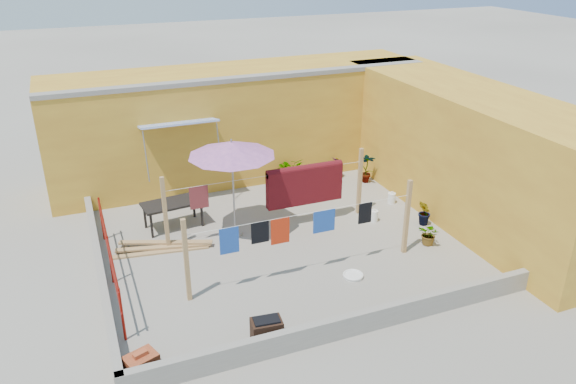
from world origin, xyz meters
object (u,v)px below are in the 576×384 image
at_px(water_jug_b, 392,198).
at_px(outdoor_table, 172,205).
at_px(water_jug_a, 374,216).
at_px(white_basin, 353,275).
at_px(plant_back_a, 289,171).
at_px(brick_stack, 141,364).
at_px(brazier, 267,331).
at_px(green_hose, 325,178).
at_px(patio_umbrella, 232,150).

bearing_deg(water_jug_b, outdoor_table, 171.91).
height_order(water_jug_a, water_jug_b, water_jug_a).
height_order(white_basin, plant_back_a, plant_back_a).
xyz_separation_m(brick_stack, brazier, (2.20, -0.00, 0.05)).
bearing_deg(white_basin, water_jug_a, 51.07).
bearing_deg(white_basin, brick_stack, -164.32).
height_order(outdoor_table, plant_back_a, plant_back_a).
height_order(outdoor_table, green_hose, outdoor_table).
xyz_separation_m(outdoor_table, white_basin, (3.08, -3.72, -0.58)).
relative_size(brick_stack, water_jug_b, 1.81).
xyz_separation_m(patio_umbrella, brazier, (-0.65, -4.07, -1.96)).
bearing_deg(water_jug_b, plant_back_a, 133.92).
height_order(water_jug_b, green_hose, water_jug_b).
height_order(brick_stack, white_basin, brick_stack).
xyz_separation_m(brick_stack, green_hose, (6.36, 6.40, -0.16)).
height_order(outdoor_table, brazier, outdoor_table).
bearing_deg(patio_umbrella, water_jug_b, 1.54).
height_order(patio_umbrella, white_basin, patio_umbrella).
xyz_separation_m(patio_umbrella, green_hose, (3.51, 2.33, -2.17)).
bearing_deg(brick_stack, green_hose, 45.19).
bearing_deg(water_jug_a, brick_stack, -151.63).
xyz_separation_m(water_jug_a, water_jug_b, (0.99, 0.77, -0.00)).
bearing_deg(outdoor_table, plant_back_a, 20.74).
bearing_deg(green_hose, patio_umbrella, -146.43).
xyz_separation_m(brazier, water_jug_a, (4.14, 3.42, -0.09)).
height_order(brick_stack, water_jug_b, brick_stack).
distance_m(brick_stack, brazier, 2.20).
bearing_deg(water_jug_b, white_basin, -133.11).
height_order(patio_umbrella, water_jug_b, patio_umbrella).
relative_size(brick_stack, green_hose, 1.25).
relative_size(outdoor_table, water_jug_a, 4.52).
bearing_deg(water_jug_a, white_basin, -128.93).
relative_size(brick_stack, plant_back_a, 0.73).
xyz_separation_m(brick_stack, water_jug_a, (6.34, 3.42, -0.04)).
bearing_deg(water_jug_b, brazier, -140.77).
relative_size(water_jug_b, green_hose, 0.69).
relative_size(patio_umbrella, brazier, 4.38).
relative_size(brick_stack, white_basin, 1.38).
height_order(brick_stack, plant_back_a, plant_back_a).
height_order(green_hose, plant_back_a, plant_back_a).
relative_size(patio_umbrella, water_jug_b, 7.55).
distance_m(white_basin, water_jug_a, 2.73).
distance_m(patio_umbrella, white_basin, 3.94).
xyz_separation_m(water_jug_b, green_hose, (-0.97, 2.21, -0.12)).
bearing_deg(plant_back_a, brick_stack, -129.11).
distance_m(patio_umbrella, green_hose, 4.74).
height_order(outdoor_table, water_jug_b, outdoor_table).
bearing_deg(brazier, brick_stack, 180.00).
relative_size(patio_umbrella, outdoor_table, 1.66).
height_order(water_jug_a, green_hose, water_jug_a).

